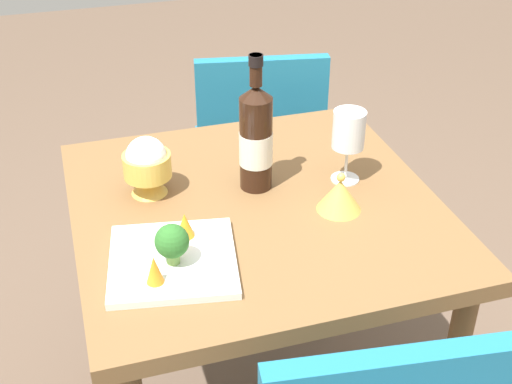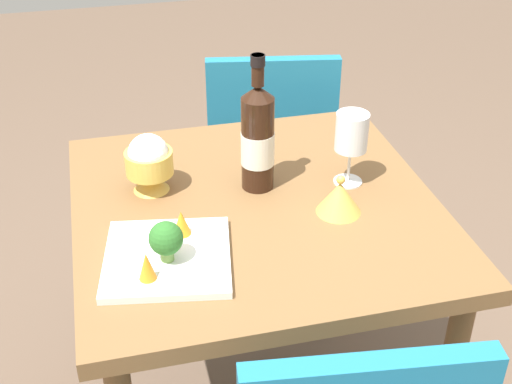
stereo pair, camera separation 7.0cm
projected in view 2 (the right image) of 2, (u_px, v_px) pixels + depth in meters
The scene contains 10 objects.
dining_table at pixel (256, 238), 1.62m from camera, with size 0.82×0.82×0.74m.
chair_by_wall at pixel (270, 143), 2.26m from camera, with size 0.47×0.47×0.85m.
wine_bottle at pixel (258, 138), 1.56m from camera, with size 0.08×0.08×0.32m.
wine_glass at pixel (352, 134), 1.57m from camera, with size 0.08×0.08×0.18m.
rice_bowl at pixel (149, 162), 1.58m from camera, with size 0.11×0.11×0.14m.
rice_bowl_lid at pixel (339, 197), 1.52m from camera, with size 0.10×0.10×0.09m.
serving_plate at pixel (167, 258), 1.38m from camera, with size 0.29×0.29×0.02m.
broccoli_floret at pixel (166, 239), 1.34m from camera, with size 0.07×0.07×0.09m.
carrot_garnish_left at pixel (181, 223), 1.42m from camera, with size 0.04×0.04×0.05m.
carrot_garnish_right at pixel (147, 266), 1.30m from camera, with size 0.03×0.03×0.06m.
Camera 2 is at (1.27, -0.31, 1.60)m, focal length 48.52 mm.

